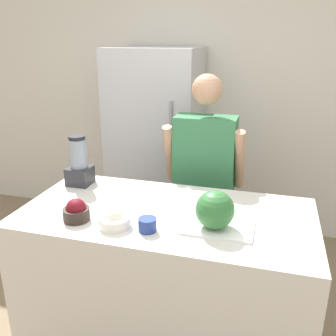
# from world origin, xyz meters

# --- Properties ---
(wall_back) EXTENTS (8.00, 0.06, 2.60)m
(wall_back) POSITION_xyz_m (0.00, 2.17, 1.30)
(wall_back) COLOR silver
(wall_back) RESTS_ON ground_plane
(counter_island) EXTENTS (1.67, 0.84, 0.94)m
(counter_island) POSITION_xyz_m (0.00, 0.42, 0.47)
(counter_island) COLOR beige
(counter_island) RESTS_ON ground_plane
(refrigerator) EXTENTS (0.80, 0.67, 1.79)m
(refrigerator) POSITION_xyz_m (-0.50, 1.80, 0.90)
(refrigerator) COLOR #B7B7BC
(refrigerator) RESTS_ON ground_plane
(person) EXTENTS (0.58, 0.26, 1.64)m
(person) POSITION_xyz_m (0.08, 1.15, 0.84)
(person) COLOR #333338
(person) RESTS_ON ground_plane
(cutting_board) EXTENTS (0.37, 0.23, 0.01)m
(cutting_board) POSITION_xyz_m (0.31, 0.30, 0.94)
(cutting_board) COLOR white
(cutting_board) RESTS_ON counter_island
(watermelon) EXTENTS (0.20, 0.20, 0.20)m
(watermelon) POSITION_xyz_m (0.30, 0.29, 1.05)
(watermelon) COLOR #2D6B33
(watermelon) RESTS_ON cutting_board
(bowl_cherries) EXTENTS (0.14, 0.14, 0.12)m
(bowl_cherries) POSITION_xyz_m (-0.44, 0.19, 0.99)
(bowl_cherries) COLOR #2D231E
(bowl_cherries) RESTS_ON counter_island
(bowl_cream) EXTENTS (0.17, 0.17, 0.10)m
(bowl_cream) POSITION_xyz_m (-0.21, 0.18, 0.97)
(bowl_cream) COLOR white
(bowl_cream) RESTS_ON counter_island
(bowl_small_blue) EXTENTS (0.09, 0.09, 0.07)m
(bowl_small_blue) POSITION_xyz_m (-0.03, 0.18, 0.97)
(bowl_small_blue) COLOR navy
(bowl_small_blue) RESTS_ON counter_island
(blender) EXTENTS (0.15, 0.15, 0.34)m
(blender) POSITION_xyz_m (-0.67, 0.67, 1.08)
(blender) COLOR #28282D
(blender) RESTS_ON counter_island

